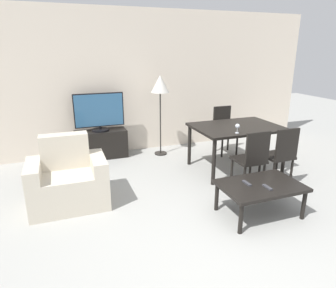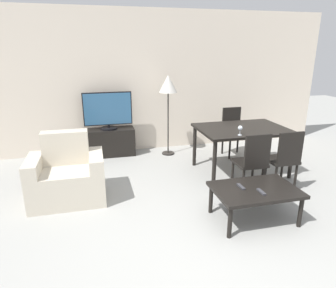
{
  "view_description": "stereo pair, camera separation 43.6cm",
  "coord_description": "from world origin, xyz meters",
  "px_view_note": "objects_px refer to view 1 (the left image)",
  "views": [
    {
      "loc": [
        -1.45,
        -2.11,
        1.98
      ],
      "look_at": [
        -0.02,
        1.79,
        0.65
      ],
      "focal_mm": 32.0,
      "sensor_mm": 36.0,
      "label": 1
    },
    {
      "loc": [
        -1.03,
        -2.24,
        1.98
      ],
      "look_at": [
        -0.02,
        1.79,
        0.65
      ],
      "focal_mm": 32.0,
      "sensor_mm": 36.0,
      "label": 2
    }
  ],
  "objects_px": {
    "tv": "(99,112)",
    "floor_lamp": "(160,87)",
    "dining_table": "(236,130)",
    "remote_primary": "(267,187)",
    "tv_stand": "(101,144)",
    "coffee_table": "(260,188)",
    "remote_secondary": "(247,183)",
    "armchair": "(68,182)",
    "dining_chair_far": "(224,127)",
    "dining_chair_near_right": "(281,153)",
    "dining_chair_near": "(252,157)",
    "wine_glass_left": "(237,127)"
  },
  "relations": [
    {
      "from": "dining_chair_far",
      "to": "remote_secondary",
      "type": "height_order",
      "value": "dining_chair_far"
    },
    {
      "from": "wine_glass_left",
      "to": "dining_chair_far",
      "type": "bearing_deg",
      "value": 67.76
    },
    {
      "from": "dining_table",
      "to": "remote_primary",
      "type": "relative_size",
      "value": 9.46
    },
    {
      "from": "remote_secondary",
      "to": "wine_glass_left",
      "type": "relative_size",
      "value": 1.03
    },
    {
      "from": "coffee_table",
      "to": "floor_lamp",
      "type": "relative_size",
      "value": 0.65
    },
    {
      "from": "tv_stand",
      "to": "remote_secondary",
      "type": "xyz_separation_m",
      "value": [
        1.37,
        -2.69,
        0.16
      ]
    },
    {
      "from": "dining_chair_far",
      "to": "remote_primary",
      "type": "bearing_deg",
      "value": -108.29
    },
    {
      "from": "dining_chair_far",
      "to": "wine_glass_left",
      "type": "bearing_deg",
      "value": -112.24
    },
    {
      "from": "remote_secondary",
      "to": "remote_primary",
      "type": "bearing_deg",
      "value": -48.08
    },
    {
      "from": "tv",
      "to": "remote_primary",
      "type": "xyz_separation_m",
      "value": [
        1.54,
        -2.87,
        -0.45
      ]
    },
    {
      "from": "tv",
      "to": "remote_secondary",
      "type": "height_order",
      "value": "tv"
    },
    {
      "from": "dining_table",
      "to": "floor_lamp",
      "type": "xyz_separation_m",
      "value": [
        -0.95,
        1.14,
        0.62
      ]
    },
    {
      "from": "dining_chair_near",
      "to": "dining_chair_near_right",
      "type": "xyz_separation_m",
      "value": [
        0.5,
        0.0,
        0.0
      ]
    },
    {
      "from": "dining_chair_near",
      "to": "dining_table",
      "type": "bearing_deg",
      "value": 73.01
    },
    {
      "from": "armchair",
      "to": "dining_chair_near_right",
      "type": "distance_m",
      "value": 3.01
    },
    {
      "from": "dining_table",
      "to": "armchair",
      "type": "bearing_deg",
      "value": -172.91
    },
    {
      "from": "tv",
      "to": "floor_lamp",
      "type": "xyz_separation_m",
      "value": [
        1.11,
        -0.21,
        0.43
      ]
    },
    {
      "from": "tv_stand",
      "to": "remote_primary",
      "type": "relative_size",
      "value": 6.29
    },
    {
      "from": "dining_chair_far",
      "to": "remote_secondary",
      "type": "xyz_separation_m",
      "value": [
        -0.93,
        -2.15,
        -0.09
      ]
    },
    {
      "from": "tv",
      "to": "wine_glass_left",
      "type": "bearing_deg",
      "value": -43.52
    },
    {
      "from": "dining_chair_far",
      "to": "dining_chair_near_right",
      "type": "relative_size",
      "value": 1.0
    },
    {
      "from": "armchair",
      "to": "wine_glass_left",
      "type": "xyz_separation_m",
      "value": [
        2.48,
        -0.04,
        0.53
      ]
    },
    {
      "from": "dining_table",
      "to": "tv",
      "type": "bearing_deg",
      "value": 146.84
    },
    {
      "from": "remote_secondary",
      "to": "tv",
      "type": "bearing_deg",
      "value": 117.08
    },
    {
      "from": "tv_stand",
      "to": "dining_chair_near",
      "type": "distance_m",
      "value": 2.83
    },
    {
      "from": "dining_chair_near_right",
      "to": "floor_lamp",
      "type": "xyz_separation_m",
      "value": [
        -1.2,
        1.95,
        0.79
      ]
    },
    {
      "from": "tv_stand",
      "to": "dining_chair_near",
      "type": "height_order",
      "value": "dining_chair_near"
    },
    {
      "from": "tv_stand",
      "to": "floor_lamp",
      "type": "distance_m",
      "value": 1.53
    },
    {
      "from": "dining_chair_near_right",
      "to": "remote_primary",
      "type": "xyz_separation_m",
      "value": [
        -0.77,
        -0.71,
        -0.09
      ]
    },
    {
      "from": "floor_lamp",
      "to": "wine_glass_left",
      "type": "relative_size",
      "value": 10.44
    },
    {
      "from": "dining_chair_near_right",
      "to": "remote_secondary",
      "type": "height_order",
      "value": "dining_chair_near_right"
    },
    {
      "from": "remote_primary",
      "to": "dining_table",
      "type": "bearing_deg",
      "value": 71.02
    },
    {
      "from": "floor_lamp",
      "to": "remote_secondary",
      "type": "height_order",
      "value": "floor_lamp"
    },
    {
      "from": "dining_chair_near",
      "to": "remote_secondary",
      "type": "height_order",
      "value": "dining_chair_near"
    },
    {
      "from": "coffee_table",
      "to": "wine_glass_left",
      "type": "height_order",
      "value": "wine_glass_left"
    },
    {
      "from": "coffee_table",
      "to": "wine_glass_left",
      "type": "distance_m",
      "value": 1.17
    },
    {
      "from": "armchair",
      "to": "coffee_table",
      "type": "xyz_separation_m",
      "value": [
        2.19,
        -1.07,
        0.04
      ]
    },
    {
      "from": "coffee_table",
      "to": "remote_primary",
      "type": "distance_m",
      "value": 0.13
    },
    {
      "from": "dining_chair_near_right",
      "to": "floor_lamp",
      "type": "distance_m",
      "value": 2.42
    },
    {
      "from": "armchair",
      "to": "remote_primary",
      "type": "bearing_deg",
      "value": -28.28
    },
    {
      "from": "remote_secondary",
      "to": "dining_table",
      "type": "bearing_deg",
      "value": 62.93
    },
    {
      "from": "coffee_table",
      "to": "floor_lamp",
      "type": "bearing_deg",
      "value": 99.43
    },
    {
      "from": "tv_stand",
      "to": "remote_secondary",
      "type": "relative_size",
      "value": 6.29
    },
    {
      "from": "dining_chair_far",
      "to": "floor_lamp",
      "type": "xyz_separation_m",
      "value": [
        -1.2,
        0.33,
        0.79
      ]
    },
    {
      "from": "armchair",
      "to": "dining_chair_near",
      "type": "height_order",
      "value": "armchair"
    },
    {
      "from": "tv",
      "to": "remote_secondary",
      "type": "xyz_separation_m",
      "value": [
        1.37,
        -2.69,
        -0.45
      ]
    },
    {
      "from": "remote_primary",
      "to": "coffee_table",
      "type": "bearing_deg",
      "value": 93.07
    },
    {
      "from": "tv",
      "to": "dining_chair_near_right",
      "type": "distance_m",
      "value": 3.18
    },
    {
      "from": "coffee_table",
      "to": "remote_secondary",
      "type": "distance_m",
      "value": 0.18
    },
    {
      "from": "remote_primary",
      "to": "armchair",
      "type": "bearing_deg",
      "value": 151.72
    }
  ]
}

